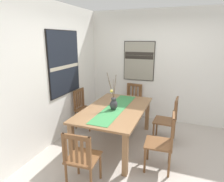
# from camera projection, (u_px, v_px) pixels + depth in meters

# --- Properties ---
(ground_plane) EXTENTS (6.40, 6.40, 0.03)m
(ground_plane) POSITION_uv_depth(u_px,v_px,m) (143.00, 158.00, 3.48)
(ground_plane) COLOR #B2A89E
(wall_back) EXTENTS (6.40, 0.12, 2.70)m
(wall_back) POSITION_uv_depth(u_px,v_px,m) (51.00, 75.00, 3.76)
(wall_back) COLOR silver
(wall_back) RESTS_ON ground_plane
(wall_side) EXTENTS (0.12, 6.40, 2.70)m
(wall_side) POSITION_uv_depth(u_px,v_px,m) (162.00, 67.00, 4.80)
(wall_side) COLOR silver
(wall_side) RESTS_ON ground_plane
(dining_table) EXTENTS (1.84, 1.09, 0.74)m
(dining_table) POSITION_uv_depth(u_px,v_px,m) (115.00, 113.00, 3.77)
(dining_table) COLOR #8E6642
(dining_table) RESTS_ON ground_plane
(table_runner) EXTENTS (1.69, 0.36, 0.01)m
(table_runner) POSITION_uv_depth(u_px,v_px,m) (115.00, 108.00, 3.74)
(table_runner) COLOR #388447
(table_runner) RESTS_ON dining_table
(centerpiece_vase) EXTENTS (0.24, 0.24, 0.69)m
(centerpiece_vase) POSITION_uv_depth(u_px,v_px,m) (114.00, 104.00, 3.63)
(centerpiece_vase) COLOR #333338
(centerpiece_vase) RESTS_ON dining_table
(chair_0) EXTENTS (0.45, 0.45, 0.87)m
(chair_0) POSITION_uv_depth(u_px,v_px,m) (82.00, 158.00, 2.65)
(chair_0) COLOR brown
(chair_0) RESTS_ON ground_plane
(chair_1) EXTENTS (0.45, 0.45, 0.90)m
(chair_1) POSITION_uv_depth(u_px,v_px,m) (132.00, 101.00, 5.02)
(chair_1) COLOR brown
(chair_1) RESTS_ON ground_plane
(chair_2) EXTENTS (0.44, 0.44, 0.90)m
(chair_2) POSITION_uv_depth(u_px,v_px,m) (84.00, 107.00, 4.56)
(chair_2) COLOR brown
(chair_2) RESTS_ON ground_plane
(chair_3) EXTENTS (0.44, 0.44, 0.92)m
(chair_3) POSITION_uv_depth(u_px,v_px,m) (168.00, 120.00, 3.89)
(chair_3) COLOR brown
(chair_3) RESTS_ON ground_plane
(chair_4) EXTENTS (0.45, 0.45, 0.94)m
(chair_4) POSITION_uv_depth(u_px,v_px,m) (163.00, 141.00, 3.05)
(chair_4) COLOR brown
(chair_4) RESTS_ON ground_plane
(painting_on_back_wall) EXTENTS (1.05, 0.05, 1.31)m
(painting_on_back_wall) POSITION_uv_depth(u_px,v_px,m) (64.00, 63.00, 4.04)
(painting_on_back_wall) COLOR black
(painting_on_side_wall) EXTENTS (0.05, 0.77, 0.97)m
(painting_on_side_wall) POSITION_uv_depth(u_px,v_px,m) (139.00, 61.00, 4.90)
(painting_on_side_wall) COLOR black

